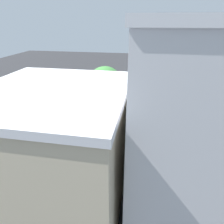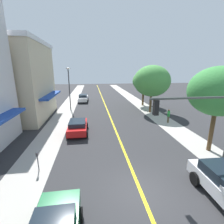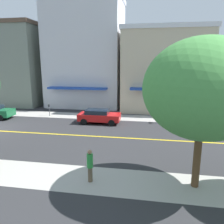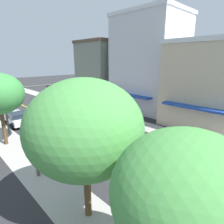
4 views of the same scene
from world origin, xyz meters
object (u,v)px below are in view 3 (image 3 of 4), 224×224
(parking_meter, at_px, (49,108))
(street_lamp, at_px, (206,82))
(red_sedan_left_curb, at_px, (99,116))
(pedestrian_green_shirt, at_px, (90,165))
(fire_hydrant, at_px, (12,112))
(street_tree_right_corner, at_px, (203,89))

(parking_meter, xyz_separation_m, street_lamp, (0.15, 16.95, 3.35))
(parking_meter, relative_size, red_sedan_left_curb, 0.32)
(street_lamp, xyz_separation_m, pedestrian_green_shirt, (13.26, -8.44, -3.29))
(pedestrian_green_shirt, bearing_deg, red_sedan_left_curb, 45.27)
(parking_meter, bearing_deg, red_sedan_left_curb, 71.60)
(red_sedan_left_curb, bearing_deg, street_lamp, 10.28)
(fire_hydrant, bearing_deg, pedestrian_green_shirt, 44.92)
(street_tree_right_corner, bearing_deg, street_lamp, 166.36)
(parking_meter, bearing_deg, street_lamp, 89.49)
(parking_meter, bearing_deg, street_tree_right_corner, 46.86)
(street_tree_right_corner, height_order, fire_hydrant, street_tree_right_corner)
(red_sedan_left_curb, bearing_deg, pedestrian_green_shirt, -79.96)
(parking_meter, xyz_separation_m, pedestrian_green_shirt, (13.41, 8.51, 0.06))
(parking_meter, distance_m, pedestrian_green_shirt, 15.89)
(street_tree_right_corner, height_order, street_lamp, street_tree_right_corner)
(fire_hydrant, relative_size, street_lamp, 0.11)
(red_sedan_left_curb, bearing_deg, fire_hydrant, 169.47)
(fire_hydrant, relative_size, red_sedan_left_curb, 0.17)
(street_tree_right_corner, relative_size, parking_meter, 5.41)
(street_tree_right_corner, height_order, parking_meter, street_tree_right_corner)
(street_tree_right_corner, height_order, red_sedan_left_curb, street_tree_right_corner)
(street_tree_right_corner, distance_m, fire_hydrant, 23.00)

